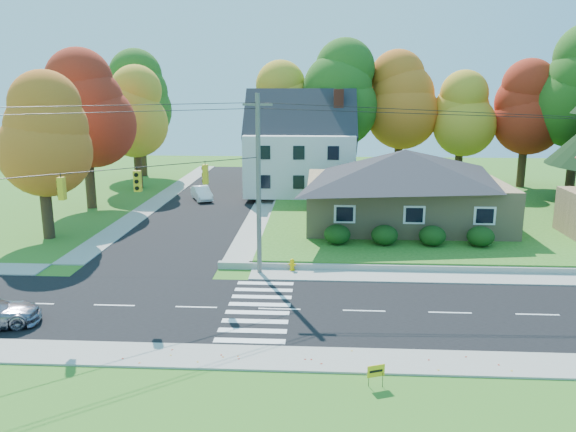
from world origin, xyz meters
name	(u,v)px	position (x,y,z in m)	size (l,w,h in m)	color
ground	(279,309)	(0.00, 0.00, 0.00)	(120.00, 120.00, 0.00)	#3D7923
road_main	(279,309)	(0.00, 0.00, 0.01)	(90.00, 8.00, 0.02)	black
road_cross	(214,200)	(-8.00, 26.00, 0.01)	(8.00, 44.00, 0.02)	black
sidewalk_north	(286,274)	(0.00, 5.00, 0.04)	(90.00, 2.00, 0.08)	#9C9A90
sidewalk_south	(270,358)	(0.00, -5.00, 0.04)	(90.00, 2.00, 0.08)	#9C9A90
lawn	(454,212)	(13.00, 21.00, 0.25)	(30.00, 30.00, 0.50)	#3D7923
ranch_house	(404,185)	(8.00, 16.00, 3.27)	(14.60, 10.60, 5.40)	tan
colonial_house	(301,149)	(0.04, 28.00, 4.58)	(10.40, 8.40, 9.60)	silver
hedge_row	(408,235)	(7.50, 9.80, 1.14)	(10.70, 1.70, 1.27)	#163A10
traffic_infrastructure	(278,198)	(-0.15, 1.35, 5.15)	(38.10, 10.66, 10.00)	#666059
tree_lot_0	(283,107)	(-2.00, 34.00, 8.31)	(6.72, 6.72, 12.51)	#3F2A19
tree_lot_1	(342,94)	(4.00, 33.00, 9.61)	(7.84, 7.84, 14.60)	#3F2A19
tree_lot_2	(401,100)	(10.00, 34.00, 8.96)	(7.28, 7.28, 13.56)	#3F2A19
tree_lot_3	(462,114)	(16.00, 33.00, 7.65)	(6.16, 6.16, 11.47)	#3F2A19
tree_lot_4	(527,108)	(22.00, 32.00, 8.31)	(6.72, 6.72, 12.51)	#3F2A19
tree_west_0	(39,135)	(-17.00, 12.00, 7.15)	(6.16, 6.16, 11.47)	#3F2A19
tree_west_1	(84,109)	(-18.00, 22.00, 8.46)	(7.28, 7.28, 13.56)	#3F2A19
tree_west_2	(135,112)	(-17.00, 32.00, 7.81)	(6.72, 6.72, 12.51)	#3F2A19
tree_west_3	(139,97)	(-19.00, 40.00, 9.11)	(7.84, 7.84, 14.60)	#3F2A19
white_car	(202,193)	(-9.10, 25.82, 0.66)	(1.35, 3.88, 1.28)	white
fire_hydrant	(292,265)	(0.33, 5.65, 0.36)	(0.43, 0.34, 0.76)	#F1B700
yard_sign	(376,371)	(3.89, -6.84, 0.59)	(0.63, 0.26, 0.83)	black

